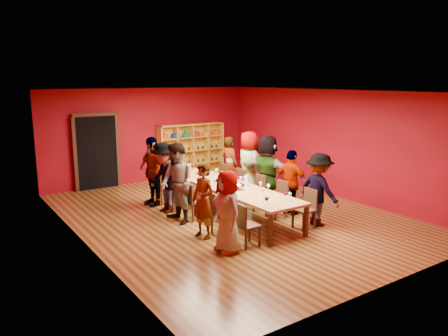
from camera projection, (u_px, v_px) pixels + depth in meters
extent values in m
cube|color=#4C2E14|center=(229.00, 215.00, 10.75)|extent=(7.10, 9.10, 0.02)
cube|color=maroon|center=(150.00, 135.00, 14.12)|extent=(7.10, 0.02, 3.00)
cube|color=maroon|center=(393.00, 196.00, 6.78)|extent=(7.10, 0.02, 3.00)
cube|color=maroon|center=(81.00, 172.00, 8.53)|extent=(0.02, 9.10, 3.00)
cube|color=maroon|center=(331.00, 143.00, 12.37)|extent=(0.02, 9.10, 3.00)
cube|color=white|center=(229.00, 91.00, 10.14)|extent=(7.10, 9.10, 0.02)
cube|color=#B07B49|center=(229.00, 186.00, 10.61)|extent=(1.10, 4.50, 0.06)
cube|color=black|center=(270.00, 230.00, 8.65)|extent=(0.08, 0.08, 0.69)
cube|color=black|center=(170.00, 186.00, 12.18)|extent=(0.08, 0.08, 0.69)
cube|color=black|center=(306.00, 221.00, 9.18)|extent=(0.08, 0.08, 0.69)
cube|color=black|center=(200.00, 182.00, 12.71)|extent=(0.08, 0.08, 0.69)
cube|color=black|center=(96.00, 153.00, 13.16)|extent=(1.20, 0.14, 2.20)
cube|color=black|center=(95.00, 115.00, 12.87)|extent=(1.32, 0.06, 0.10)
cube|color=black|center=(75.00, 155.00, 12.74)|extent=(0.10, 0.06, 2.20)
cube|color=black|center=(118.00, 151.00, 13.45)|extent=(0.10, 0.06, 2.20)
cube|color=gold|center=(160.00, 154.00, 14.17)|extent=(0.04, 0.40, 1.80)
cube|color=gold|center=(220.00, 147.00, 15.46)|extent=(0.04, 0.40, 1.80)
cube|color=gold|center=(191.00, 124.00, 14.64)|extent=(2.40, 0.40, 0.04)
cube|color=gold|center=(192.00, 176.00, 14.99)|extent=(2.40, 0.40, 0.04)
cube|color=gold|center=(189.00, 150.00, 14.97)|extent=(2.40, 0.02, 1.80)
cube|color=gold|center=(192.00, 163.00, 14.90)|extent=(2.36, 0.38, 0.03)
cube|color=gold|center=(191.00, 150.00, 14.81)|extent=(2.36, 0.38, 0.03)
cube|color=gold|center=(191.00, 137.00, 14.72)|extent=(2.36, 0.38, 0.03)
cube|color=gold|center=(176.00, 152.00, 14.49)|extent=(0.03, 0.38, 1.76)
cube|color=gold|center=(191.00, 150.00, 14.81)|extent=(0.03, 0.38, 1.76)
cube|color=gold|center=(206.00, 149.00, 15.14)|extent=(0.03, 0.38, 1.76)
cylinder|color=#EF420E|center=(164.00, 137.00, 14.16)|extent=(0.26, 0.26, 0.15)
sphere|color=black|center=(164.00, 134.00, 14.14)|extent=(0.05, 0.05, 0.05)
cylinder|color=navy|center=(175.00, 136.00, 14.38)|extent=(0.26, 0.26, 0.15)
sphere|color=black|center=(175.00, 133.00, 14.36)|extent=(0.05, 0.05, 0.05)
cylinder|color=#1B6C3B|center=(186.00, 136.00, 14.60)|extent=(0.26, 0.26, 0.08)
cone|color=#1B6C3B|center=(186.00, 132.00, 14.57)|extent=(0.24, 0.24, 0.22)
cylinder|color=red|center=(196.00, 134.00, 14.81)|extent=(0.26, 0.26, 0.15)
sphere|color=black|center=(196.00, 131.00, 14.80)|extent=(0.05, 0.05, 0.05)
cylinder|color=orange|center=(206.00, 133.00, 15.03)|extent=(0.26, 0.26, 0.15)
sphere|color=black|center=(206.00, 131.00, 15.01)|extent=(0.05, 0.05, 0.05)
cylinder|color=#EF420E|center=(216.00, 132.00, 15.25)|extent=(0.26, 0.26, 0.15)
sphere|color=black|center=(216.00, 130.00, 15.23)|extent=(0.05, 0.05, 0.05)
cylinder|color=#1B301F|center=(165.00, 165.00, 14.33)|extent=(0.07, 0.07, 0.10)
cylinder|color=#1B301F|center=(170.00, 164.00, 14.44)|extent=(0.07, 0.07, 0.10)
cylinder|color=#1B301F|center=(175.00, 163.00, 14.54)|extent=(0.07, 0.07, 0.10)
cylinder|color=#1B301F|center=(179.00, 163.00, 14.64)|extent=(0.07, 0.07, 0.10)
cylinder|color=#1B301F|center=(184.00, 162.00, 14.74)|extent=(0.07, 0.07, 0.10)
cylinder|color=#1B301F|center=(189.00, 162.00, 14.84)|extent=(0.07, 0.07, 0.10)
cylinder|color=#1B301F|center=(194.00, 161.00, 14.94)|extent=(0.07, 0.07, 0.10)
cylinder|color=#1B301F|center=(198.00, 161.00, 15.04)|extent=(0.07, 0.07, 0.10)
cylinder|color=#1B301F|center=(203.00, 160.00, 15.14)|extent=(0.07, 0.07, 0.10)
cylinder|color=#1B301F|center=(208.00, 160.00, 15.24)|extent=(0.07, 0.07, 0.10)
cylinder|color=#1B301F|center=(212.00, 159.00, 15.34)|extent=(0.07, 0.07, 0.10)
cylinder|color=#1B301F|center=(216.00, 158.00, 15.45)|extent=(0.07, 0.07, 0.10)
cylinder|color=#1B301F|center=(164.00, 151.00, 14.24)|extent=(0.07, 0.07, 0.10)
cylinder|color=#1B301F|center=(169.00, 151.00, 14.34)|extent=(0.07, 0.07, 0.10)
cylinder|color=#1B301F|center=(174.00, 150.00, 14.45)|extent=(0.07, 0.07, 0.10)
cylinder|color=#1B301F|center=(179.00, 150.00, 14.55)|extent=(0.07, 0.07, 0.10)
cylinder|color=#1B301F|center=(184.00, 149.00, 14.65)|extent=(0.07, 0.07, 0.10)
cylinder|color=#1B301F|center=(189.00, 149.00, 14.75)|extent=(0.07, 0.07, 0.10)
cylinder|color=#1B301F|center=(194.00, 148.00, 14.85)|extent=(0.07, 0.07, 0.10)
cylinder|color=#1B301F|center=(198.00, 148.00, 14.95)|extent=(0.07, 0.07, 0.10)
cylinder|color=#1B301F|center=(203.00, 147.00, 15.05)|extent=(0.07, 0.07, 0.10)
cylinder|color=#1B301F|center=(207.00, 147.00, 15.15)|extent=(0.07, 0.07, 0.10)
cylinder|color=#1B301F|center=(212.00, 146.00, 15.25)|extent=(0.07, 0.07, 0.10)
cylinder|color=#1B301F|center=(216.00, 146.00, 15.36)|extent=(0.07, 0.07, 0.10)
cube|color=black|center=(248.00, 225.00, 8.68)|extent=(0.42, 0.42, 0.04)
cube|color=black|center=(240.00, 215.00, 8.53)|extent=(0.04, 0.40, 0.44)
cube|color=black|center=(246.00, 240.00, 8.49)|extent=(0.04, 0.04, 0.41)
cube|color=black|center=(260.00, 237.00, 8.68)|extent=(0.04, 0.04, 0.41)
cube|color=black|center=(236.00, 235.00, 8.77)|extent=(0.04, 0.04, 0.41)
cube|color=black|center=(249.00, 232.00, 8.96)|extent=(0.04, 0.04, 0.41)
imported|color=#4B4B50|center=(227.00, 211.00, 8.34)|extent=(0.51, 0.83, 1.61)
cube|color=black|center=(223.00, 214.00, 9.41)|extent=(0.42, 0.42, 0.04)
cube|color=black|center=(215.00, 204.00, 9.26)|extent=(0.04, 0.40, 0.44)
cube|color=black|center=(221.00, 227.00, 9.23)|extent=(0.04, 0.04, 0.41)
cube|color=black|center=(234.00, 224.00, 9.41)|extent=(0.04, 0.04, 0.41)
cube|color=black|center=(212.00, 223.00, 9.50)|extent=(0.04, 0.04, 0.41)
cube|color=black|center=(225.00, 220.00, 9.69)|extent=(0.04, 0.04, 0.41)
imported|color=pink|center=(203.00, 201.00, 9.07)|extent=(0.54, 0.65, 1.59)
cube|color=black|center=(195.00, 201.00, 10.36)|extent=(0.42, 0.42, 0.04)
cube|color=black|center=(188.00, 193.00, 10.21)|extent=(0.04, 0.40, 0.44)
cube|color=black|center=(193.00, 213.00, 10.18)|extent=(0.04, 0.04, 0.41)
cube|color=black|center=(205.00, 211.00, 10.36)|extent=(0.04, 0.04, 0.41)
cube|color=black|center=(186.00, 210.00, 10.45)|extent=(0.04, 0.04, 0.41)
cube|color=black|center=(198.00, 208.00, 10.64)|extent=(0.04, 0.04, 0.41)
imported|color=pink|center=(177.00, 183.00, 10.00)|extent=(0.50, 0.91, 1.88)
cube|color=black|center=(178.00, 193.00, 11.08)|extent=(0.42, 0.42, 0.04)
cube|color=black|center=(171.00, 185.00, 10.93)|extent=(0.04, 0.40, 0.44)
cube|color=black|center=(175.00, 205.00, 10.90)|extent=(0.04, 0.04, 0.41)
cube|color=black|center=(187.00, 202.00, 11.08)|extent=(0.04, 0.04, 0.41)
cube|color=black|center=(169.00, 201.00, 11.17)|extent=(0.04, 0.04, 0.41)
cube|color=black|center=(181.00, 199.00, 11.36)|extent=(0.04, 0.04, 0.41)
imported|color=#46464B|center=(165.00, 178.00, 10.80)|extent=(0.59, 1.18, 1.76)
cube|color=black|center=(165.00, 187.00, 11.70)|extent=(0.42, 0.42, 0.04)
cube|color=black|center=(158.00, 179.00, 11.55)|extent=(0.04, 0.40, 0.44)
cube|color=black|center=(162.00, 198.00, 11.52)|extent=(0.04, 0.04, 0.41)
cube|color=black|center=(173.00, 196.00, 11.70)|extent=(0.04, 0.04, 0.41)
cube|color=black|center=(156.00, 195.00, 11.79)|extent=(0.04, 0.04, 0.41)
cube|color=black|center=(168.00, 193.00, 11.98)|extent=(0.04, 0.04, 0.41)
imported|color=#5E80C2|center=(153.00, 171.00, 11.42)|extent=(0.65, 1.13, 1.82)
cube|color=black|center=(304.00, 210.00, 9.69)|extent=(0.42, 0.42, 0.04)
cube|color=black|center=(311.00, 198.00, 9.75)|extent=(0.04, 0.40, 0.44)
cube|color=black|center=(303.00, 223.00, 9.51)|extent=(0.04, 0.04, 0.41)
cube|color=black|center=(315.00, 220.00, 9.69)|extent=(0.04, 0.04, 0.41)
cube|color=black|center=(293.00, 219.00, 9.78)|extent=(0.04, 0.04, 0.41)
cube|color=black|center=(304.00, 216.00, 9.97)|extent=(0.04, 0.04, 0.41)
imported|color=silver|center=(319.00, 190.00, 9.85)|extent=(0.48, 1.09, 1.67)
cube|color=black|center=(277.00, 200.00, 10.45)|extent=(0.42, 0.42, 0.04)
cube|color=black|center=(283.00, 190.00, 10.51)|extent=(0.04, 0.40, 0.44)
cube|color=black|center=(276.00, 212.00, 10.27)|extent=(0.04, 0.04, 0.41)
cube|color=black|center=(286.00, 210.00, 10.45)|extent=(0.04, 0.04, 0.41)
cube|color=black|center=(266.00, 209.00, 10.54)|extent=(0.04, 0.04, 0.41)
cube|color=black|center=(277.00, 207.00, 10.73)|extent=(0.04, 0.04, 0.41)
imported|color=#121532|center=(291.00, 183.00, 10.63)|extent=(0.65, 1.02, 1.61)
cube|color=black|center=(255.00, 193.00, 11.14)|extent=(0.42, 0.42, 0.04)
cube|color=black|center=(261.00, 183.00, 11.19)|extent=(0.04, 0.40, 0.44)
cube|color=black|center=(254.00, 204.00, 10.95)|extent=(0.04, 0.04, 0.41)
cube|color=black|center=(264.00, 202.00, 11.14)|extent=(0.04, 0.04, 0.41)
cube|color=black|center=(246.00, 201.00, 11.23)|extent=(0.04, 0.04, 0.41)
cube|color=black|center=(256.00, 199.00, 11.41)|extent=(0.04, 0.04, 0.41)
imported|color=#505055|center=(267.00, 171.00, 11.25)|extent=(1.01, 1.83, 1.89)
cube|color=black|center=(236.00, 186.00, 11.82)|extent=(0.42, 0.42, 0.04)
cube|color=black|center=(241.00, 177.00, 11.88)|extent=(0.04, 0.40, 0.44)
cube|color=black|center=(234.00, 196.00, 11.64)|extent=(0.04, 0.04, 0.41)
cube|color=black|center=(244.00, 195.00, 11.82)|extent=(0.04, 0.04, 0.41)
cube|color=black|center=(227.00, 194.00, 11.91)|extent=(0.04, 0.04, 0.41)
cube|color=black|center=(237.00, 192.00, 12.10)|extent=(0.04, 0.04, 0.41)
imported|color=silver|center=(249.00, 166.00, 11.96)|extent=(0.61, 0.98, 1.89)
cube|color=black|center=(218.00, 180.00, 12.52)|extent=(0.42, 0.42, 0.04)
cube|color=black|center=(224.00, 171.00, 12.58)|extent=(0.04, 0.40, 0.44)
cube|color=black|center=(217.00, 190.00, 12.34)|extent=(0.04, 0.04, 0.41)
cube|color=black|center=(227.00, 188.00, 12.52)|extent=(0.04, 0.04, 0.41)
cube|color=black|center=(210.00, 187.00, 12.62)|extent=(0.04, 0.04, 0.41)
cube|color=black|center=(220.00, 186.00, 12.80)|extent=(0.04, 0.04, 0.41)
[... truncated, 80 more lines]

